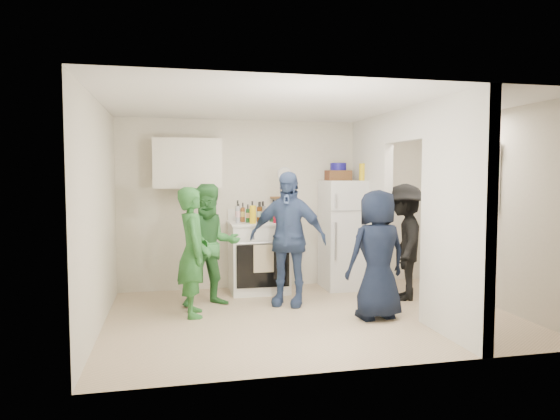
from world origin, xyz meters
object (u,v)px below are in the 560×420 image
object	(u,v)px
person_green_left	(193,252)
person_nook	(404,242)
stove	(259,257)
yellow_cup_stack_top	(362,172)
person_denim	(287,238)
wicker_basket	(338,175)
fridge	(345,234)
person_green_center	(211,245)
person_navy	(377,255)
blue_bowl	(338,167)

from	to	relation	value
person_green_left	person_nook	size ratio (longest dim) A/B	0.98
stove	yellow_cup_stack_top	bearing A→B (deg)	-4.87
person_denim	wicker_basket	bearing A→B (deg)	68.01
fridge	person_green_center	bearing A→B (deg)	-163.27
yellow_cup_stack_top	person_navy	bearing A→B (deg)	-104.94
fridge	blue_bowl	world-z (taller)	blue_bowl
person_green_center	fridge	bearing A→B (deg)	8.54
blue_bowl	person_green_center	world-z (taller)	blue_bowl
fridge	wicker_basket	bearing A→B (deg)	153.43
stove	wicker_basket	size ratio (longest dim) A/B	2.90
person_navy	blue_bowl	bearing A→B (deg)	-100.79
blue_bowl	person_denim	world-z (taller)	blue_bowl
fridge	person_nook	xyz separation A→B (m)	(0.55, -0.82, -0.02)
wicker_basket	yellow_cup_stack_top	size ratio (longest dim) A/B	1.40
wicker_basket	person_green_left	distance (m)	2.60
person_green_center	person_nook	world-z (taller)	person_green_center
stove	wicker_basket	world-z (taller)	wicker_basket
yellow_cup_stack_top	wicker_basket	bearing A→B (deg)	154.89
stove	wicker_basket	bearing A→B (deg)	0.95
person_nook	wicker_basket	bearing A→B (deg)	-120.14
stove	fridge	world-z (taller)	fridge
person_navy	wicker_basket	bearing A→B (deg)	-100.79
blue_bowl	person_nook	world-z (taller)	blue_bowl
fridge	wicker_basket	size ratio (longest dim) A/B	4.59
blue_bowl	person_green_left	distance (m)	2.65
person_denim	person_navy	world-z (taller)	person_denim
person_navy	person_green_left	bearing A→B (deg)	-23.48
yellow_cup_stack_top	person_green_left	distance (m)	2.84
stove	wicker_basket	distance (m)	1.68
wicker_basket	blue_bowl	xyz separation A→B (m)	(0.00, 0.00, 0.13)
person_denim	person_green_left	bearing A→B (deg)	-139.93
fridge	stove	bearing A→B (deg)	178.68
blue_bowl	person_nook	distance (m)	1.49
wicker_basket	blue_bowl	distance (m)	0.13
wicker_basket	yellow_cup_stack_top	world-z (taller)	yellow_cup_stack_top
wicker_basket	person_green_center	distance (m)	2.24
stove	yellow_cup_stack_top	size ratio (longest dim) A/B	4.06
stove	person_denim	distance (m)	0.90
stove	person_green_center	distance (m)	1.02
person_nook	person_green_left	bearing A→B (deg)	-62.71
yellow_cup_stack_top	person_nook	world-z (taller)	yellow_cup_stack_top
fridge	person_green_left	world-z (taller)	fridge
person_green_left	person_nook	bearing A→B (deg)	-87.61
person_green_left	person_navy	world-z (taller)	person_green_left
wicker_basket	person_green_left	xyz separation A→B (m)	(-2.19, -1.08, -0.91)
blue_bowl	person_denim	size ratio (longest dim) A/B	0.14
stove	person_green_left	xyz separation A→B (m)	(-0.98, -1.06, 0.27)
fridge	person_green_left	size ratio (longest dim) A/B	1.04
wicker_basket	yellow_cup_stack_top	distance (m)	0.36
person_green_center	person_denim	xyz separation A→B (m)	(0.97, -0.15, 0.08)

